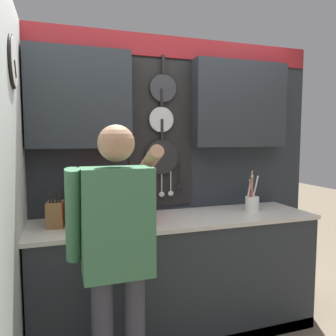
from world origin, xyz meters
TOP-DOWN VIEW (x-y plane):
  - ground_plane at (0.00, 0.00)m, footprint 14.00×14.00m
  - base_cabinet_counter at (0.00, -0.00)m, footprint 2.19×0.61m
  - back_wall_unit at (0.01, 0.27)m, footprint 2.76×0.20m
  - side_wall at (-1.12, -0.41)m, footprint 0.07×1.60m
  - microwave at (-0.50, 0.02)m, footprint 0.54×0.38m
  - knife_block at (-0.89, 0.02)m, footprint 0.13×0.16m
  - utensil_crock at (0.68, 0.02)m, footprint 0.11×0.11m
  - person at (-0.57, -0.58)m, footprint 0.54×0.61m

SIDE VIEW (x-z plane):
  - ground_plane at x=0.00m, z-range 0.00..0.00m
  - base_cabinet_counter at x=0.00m, z-range 0.00..0.93m
  - person at x=-0.57m, z-range 0.15..1.77m
  - utensil_crock at x=0.68m, z-range 0.85..1.19m
  - knife_block at x=-0.89m, z-range 0.90..1.16m
  - microwave at x=-0.50m, z-range 0.94..1.24m
  - side_wall at x=-1.12m, z-range 0.02..2.40m
  - back_wall_unit at x=0.01m, z-range 0.29..2.67m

